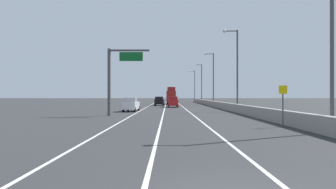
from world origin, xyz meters
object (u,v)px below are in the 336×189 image
object	(u,v)px
car_white_1	(130,105)
box_truck	(170,96)
lamp_post_right_third	(211,76)
lamp_post_right_near	(327,28)
car_green_3	(171,101)
speed_advisory_sign	(282,103)
car_red_0	(172,102)
overhead_sign_gantry	(114,73)
lamp_post_right_second	(234,65)
lamp_post_right_fifth	(193,84)
car_black_2	(158,101)
lamp_post_right_fourth	(200,81)

from	to	relation	value
car_white_1	box_truck	world-z (taller)	box_truck
lamp_post_right_third	lamp_post_right_near	bearing A→B (deg)	-89.61
lamp_post_right_third	car_green_3	world-z (taller)	lamp_post_right_third
speed_advisory_sign	car_red_0	xyz separation A→B (m)	(-7.37, 36.69, -0.74)
lamp_post_right_third	car_white_1	size ratio (longest dim) A/B	2.40
lamp_post_right_near	lamp_post_right_third	distance (m)	47.73
overhead_sign_gantry	speed_advisory_sign	bearing A→B (deg)	-40.85
lamp_post_right_near	box_truck	world-z (taller)	lamp_post_right_near
lamp_post_right_second	car_white_1	size ratio (longest dim) A/B	2.40
car_red_0	speed_advisory_sign	bearing A→B (deg)	-78.65
lamp_post_right_second	lamp_post_right_fifth	bearing A→B (deg)	89.80
lamp_post_right_second	lamp_post_right_third	bearing A→B (deg)	89.60
lamp_post_right_near	lamp_post_right_fifth	bearing A→B (deg)	90.15
car_green_3	lamp_post_right_third	bearing A→B (deg)	-38.28
speed_advisory_sign	box_truck	xyz separation A→B (m)	(-7.41, 59.44, 0.30)
car_red_0	car_black_2	distance (m)	8.91
lamp_post_right_near	overhead_sign_gantry	bearing A→B (deg)	135.59
car_black_2	overhead_sign_gantry	bearing A→B (deg)	-96.81
lamp_post_right_near	lamp_post_right_fourth	size ratio (longest dim) A/B	1.00
car_red_0	car_green_3	xyz separation A→B (m)	(0.11, 14.57, -0.03)
lamp_post_right_near	car_white_1	world-z (taller)	lamp_post_right_near
overhead_sign_gantry	car_green_3	size ratio (longest dim) A/B	1.65
speed_advisory_sign	lamp_post_right_third	size ratio (longest dim) A/B	0.26
car_green_3	overhead_sign_gantry	bearing A→B (deg)	-99.99
speed_advisory_sign	lamp_post_right_second	distance (m)	21.22
car_green_3	lamp_post_right_second	bearing A→B (deg)	-74.70
car_black_2	lamp_post_right_near	bearing A→B (deg)	-76.27
lamp_post_right_fifth	lamp_post_right_third	bearing A→B (deg)	-90.09
lamp_post_right_third	car_red_0	xyz separation A→B (m)	(-8.66, -7.83, -5.46)
lamp_post_right_fourth	lamp_post_right_fifth	xyz separation A→B (m)	(0.02, 23.87, 0.00)
box_truck	lamp_post_right_fifth	bearing A→B (deg)	75.03
lamp_post_right_third	box_truck	world-z (taller)	lamp_post_right_third
overhead_sign_gantry	lamp_post_right_fourth	bearing A→B (deg)	74.60
lamp_post_right_third	car_red_0	world-z (taller)	lamp_post_right_third
speed_advisory_sign	lamp_post_right_fourth	bearing A→B (deg)	88.88
lamp_post_right_fourth	box_truck	world-z (taller)	lamp_post_right_fourth
lamp_post_right_second	car_black_2	xyz separation A→B (m)	(-11.32, 24.48, -5.50)
lamp_post_right_second	lamp_post_right_near	bearing A→B (deg)	-88.82
car_red_0	car_green_3	bearing A→B (deg)	89.55
lamp_post_right_third	lamp_post_right_fifth	world-z (taller)	same
speed_advisory_sign	car_green_3	size ratio (longest dim) A/B	0.66
lamp_post_right_fifth	car_black_2	bearing A→B (deg)	-103.79
lamp_post_right_second	box_truck	distance (m)	39.95
lamp_post_right_fifth	car_red_0	size ratio (longest dim) A/B	2.50
lamp_post_right_near	lamp_post_right_second	distance (m)	23.87
car_black_2	lamp_post_right_fourth	bearing A→B (deg)	63.60
lamp_post_right_fifth	car_green_3	size ratio (longest dim) A/B	2.51
lamp_post_right_near	lamp_post_right_second	size ratio (longest dim) A/B	1.00
lamp_post_right_third	car_black_2	bearing A→B (deg)	176.94
lamp_post_right_fourth	car_green_3	world-z (taller)	lamp_post_right_fourth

